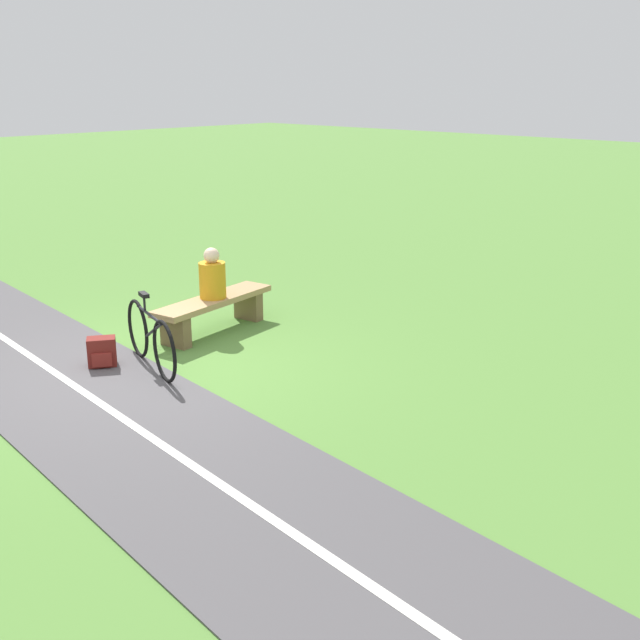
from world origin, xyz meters
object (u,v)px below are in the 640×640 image
(person_seated, at_px, (212,277))
(bicycle, at_px, (150,338))
(backpack, at_px, (102,353))
(bench, at_px, (214,308))

(person_seated, distance_m, bicycle, 1.63)
(person_seated, relative_size, bicycle, 0.42)
(person_seated, distance_m, backpack, 1.96)
(bench, bearing_deg, person_seated, 180.00)
(bench, distance_m, person_seated, 0.44)
(backpack, bearing_deg, bicycle, 127.78)
(person_seated, xyz_separation_m, backpack, (1.86, 0.08, -0.61))
(bicycle, xyz_separation_m, backpack, (0.38, -0.50, -0.21))
(bench, bearing_deg, backpack, -6.02)
(bicycle, relative_size, backpack, 4.19)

